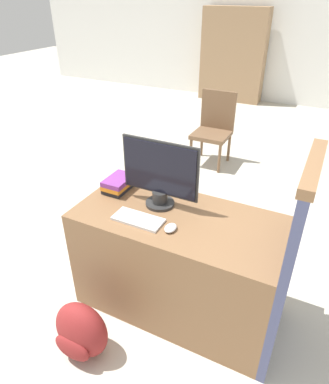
{
  "coord_description": "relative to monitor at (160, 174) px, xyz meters",
  "views": [
    {
      "loc": [
        0.71,
        -1.27,
        1.97
      ],
      "look_at": [
        -0.08,
        0.29,
        0.93
      ],
      "focal_mm": 32.0,
      "sensor_mm": 36.0,
      "label": 1
    }
  ],
  "objects": [
    {
      "name": "ground_plane",
      "position": [
        0.17,
        -0.4,
        -0.98
      ],
      "size": [
        20.0,
        20.0,
        0.0
      ],
      "primitive_type": "plane",
      "color": "#BCB7A8"
    },
    {
      "name": "backpack",
      "position": [
        -0.18,
        -0.7,
        -0.79
      ],
      "size": [
        0.35,
        0.25,
        0.39
      ],
      "color": "maroon",
      "rests_on": "ground_plane"
    },
    {
      "name": "wall_back",
      "position": [
        0.17,
        5.51,
        0.42
      ],
      "size": [
        12.0,
        0.06,
        2.8
      ],
      "color": "white",
      "rests_on": "ground_plane"
    },
    {
      "name": "far_chair",
      "position": [
        -0.43,
        2.31,
        -0.49
      ],
      "size": [
        0.44,
        0.44,
        0.91
      ],
      "rotation": [
        0.0,
        0.0,
        0.24
      ],
      "color": "brown",
      "rests_on": "ground_plane"
    },
    {
      "name": "monitor",
      "position": [
        0.0,
        0.0,
        0.0
      ],
      "size": [
        0.52,
        0.19,
        0.44
      ],
      "color": "#282828",
      "rests_on": "desk"
    },
    {
      "name": "desk",
      "position": [
        0.17,
        -0.07,
        -0.6
      ],
      "size": [
        1.32,
        0.65,
        0.76
      ],
      "color": "brown",
      "rests_on": "ground_plane"
    },
    {
      "name": "keyboard",
      "position": [
        -0.04,
        -0.22,
        -0.21
      ],
      "size": [
        0.31,
        0.14,
        0.02
      ],
      "color": "silver",
      "rests_on": "desk"
    },
    {
      "name": "mouse",
      "position": [
        0.18,
        -0.22,
        -0.21
      ],
      "size": [
        0.07,
        0.1,
        0.03
      ],
      "color": "silver",
      "rests_on": "desk"
    },
    {
      "name": "bookshelf_far",
      "position": [
        -1.13,
        5.27,
        -0.12
      ],
      "size": [
        1.24,
        0.32,
        1.72
      ],
      "color": "#9E7A56",
      "rests_on": "ground_plane"
    },
    {
      "name": "carrel_divider",
      "position": [
        0.85,
        -0.1,
        -0.32
      ],
      "size": [
        0.07,
        0.59,
        1.3
      ],
      "color": "#474C70",
      "rests_on": "ground_plane"
    },
    {
      "name": "book_stack",
      "position": [
        -0.35,
        0.03,
        -0.17
      ],
      "size": [
        0.16,
        0.23,
        0.1
      ],
      "color": "#232328",
      "rests_on": "desk"
    }
  ]
}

